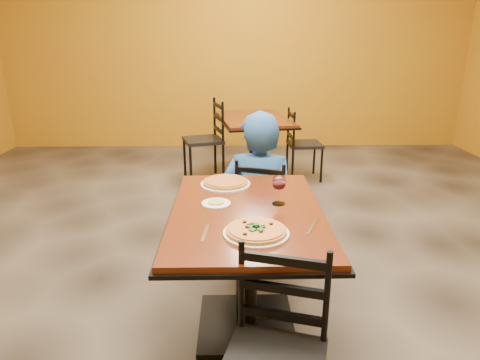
{
  "coord_description": "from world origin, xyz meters",
  "views": [
    {
      "loc": [
        -0.08,
        -2.59,
        1.61
      ],
      "look_at": [
        -0.03,
        -0.3,
        0.85
      ],
      "focal_mm": 31.62,
      "sensor_mm": 36.0,
      "label": 1
    }
  ],
  "objects_px": {
    "table_main": "(247,242)",
    "pizza_far": "(225,182)",
    "chair_second_left": "(203,141)",
    "diner": "(258,186)",
    "plate_far": "(225,184)",
    "chair_second_right": "(305,145)",
    "plate_main": "(256,233)",
    "chair_main_far": "(265,209)",
    "table_second": "(254,134)",
    "pizza_main": "(256,230)",
    "side_plate": "(216,204)",
    "wine_glass": "(279,189)"
  },
  "relations": [
    {
      "from": "table_main",
      "to": "pizza_far",
      "type": "distance_m",
      "value": 0.47
    },
    {
      "from": "table_main",
      "to": "chair_second_left",
      "type": "bearing_deg",
      "value": 98.48
    },
    {
      "from": "diner",
      "to": "pizza_far",
      "type": "distance_m",
      "value": 0.58
    },
    {
      "from": "plate_far",
      "to": "chair_second_right",
      "type": "bearing_deg",
      "value": 69.22
    },
    {
      "from": "chair_second_left",
      "to": "plate_main",
      "type": "relative_size",
      "value": 3.07
    },
    {
      "from": "table_main",
      "to": "pizza_far",
      "type": "xyz_separation_m",
      "value": [
        -0.12,
        0.41,
        0.21
      ]
    },
    {
      "from": "table_main",
      "to": "plate_far",
      "type": "xyz_separation_m",
      "value": [
        -0.12,
        0.41,
        0.2
      ]
    },
    {
      "from": "table_main",
      "to": "chair_second_right",
      "type": "distance_m",
      "value": 2.92
    },
    {
      "from": "plate_main",
      "to": "table_main",
      "type": "bearing_deg",
      "value": 96.03
    },
    {
      "from": "chair_main_far",
      "to": "chair_second_right",
      "type": "distance_m",
      "value": 2.09
    },
    {
      "from": "table_second",
      "to": "chair_second_right",
      "type": "distance_m",
      "value": 0.62
    },
    {
      "from": "chair_second_left",
      "to": "pizza_main",
      "type": "height_order",
      "value": "chair_second_left"
    },
    {
      "from": "table_main",
      "to": "pizza_main",
      "type": "xyz_separation_m",
      "value": [
        0.03,
        -0.3,
        0.21
      ]
    },
    {
      "from": "pizza_far",
      "to": "side_plate",
      "type": "relative_size",
      "value": 1.75
    },
    {
      "from": "table_second",
      "to": "diner",
      "type": "distance_m",
      "value": 1.92
    },
    {
      "from": "wine_glass",
      "to": "chair_second_left",
      "type": "bearing_deg",
      "value": 102.28
    },
    {
      "from": "chair_second_right",
      "to": "diner",
      "type": "height_order",
      "value": "diner"
    },
    {
      "from": "plate_far",
      "to": "table_main",
      "type": "bearing_deg",
      "value": -73.52
    },
    {
      "from": "plate_far",
      "to": "side_plate",
      "type": "relative_size",
      "value": 1.94
    },
    {
      "from": "chair_second_left",
      "to": "diner",
      "type": "distance_m",
      "value": 2.0
    },
    {
      "from": "chair_second_left",
      "to": "wine_glass",
      "type": "height_order",
      "value": "chair_second_left"
    },
    {
      "from": "diner",
      "to": "wine_glass",
      "type": "bearing_deg",
      "value": 102.73
    },
    {
      "from": "chair_second_right",
      "to": "pizza_main",
      "type": "height_order",
      "value": "chair_second_right"
    },
    {
      "from": "chair_second_right",
      "to": "diner",
      "type": "distance_m",
      "value": 2.04
    },
    {
      "from": "diner",
      "to": "side_plate",
      "type": "relative_size",
      "value": 7.12
    },
    {
      "from": "plate_main",
      "to": "table_second",
      "type": "bearing_deg",
      "value": 87.15
    },
    {
      "from": "pizza_main",
      "to": "plate_far",
      "type": "relative_size",
      "value": 0.92
    },
    {
      "from": "plate_main",
      "to": "wine_glass",
      "type": "distance_m",
      "value": 0.41
    },
    {
      "from": "table_second",
      "to": "chair_second_left",
      "type": "distance_m",
      "value": 0.61
    },
    {
      "from": "chair_main_far",
      "to": "plate_main",
      "type": "xyz_separation_m",
      "value": [
        -0.14,
        -1.12,
        0.34
      ]
    },
    {
      "from": "table_main",
      "to": "side_plate",
      "type": "distance_m",
      "value": 0.27
    },
    {
      "from": "chair_second_right",
      "to": "plate_far",
      "type": "xyz_separation_m",
      "value": [
        -0.91,
        -2.41,
        0.33
      ]
    },
    {
      "from": "chair_second_right",
      "to": "side_plate",
      "type": "xyz_separation_m",
      "value": [
        -0.96,
        -2.73,
        0.33
      ]
    },
    {
      "from": "plate_main",
      "to": "pizza_far",
      "type": "relative_size",
      "value": 1.11
    },
    {
      "from": "chair_second_left",
      "to": "chair_second_right",
      "type": "bearing_deg",
      "value": 73.79
    },
    {
      "from": "plate_main",
      "to": "side_plate",
      "type": "xyz_separation_m",
      "value": [
        -0.2,
        0.38,
        0.0
      ]
    },
    {
      "from": "table_second",
      "to": "side_plate",
      "type": "height_order",
      "value": "side_plate"
    },
    {
      "from": "table_second",
      "to": "plate_main",
      "type": "relative_size",
      "value": 4.06
    },
    {
      "from": "plate_far",
      "to": "side_plate",
      "type": "height_order",
      "value": "same"
    },
    {
      "from": "chair_second_left",
      "to": "pizza_far",
      "type": "relative_size",
      "value": 3.4
    },
    {
      "from": "table_main",
      "to": "diner",
      "type": "xyz_separation_m",
      "value": [
        0.12,
        0.89,
        0.01
      ]
    },
    {
      "from": "plate_main",
      "to": "pizza_far",
      "type": "bearing_deg",
      "value": 102.12
    },
    {
      "from": "table_main",
      "to": "pizza_main",
      "type": "bearing_deg",
      "value": -83.97
    },
    {
      "from": "plate_far",
      "to": "wine_glass",
      "type": "height_order",
      "value": "wine_glass"
    },
    {
      "from": "chair_main_far",
      "to": "side_plate",
      "type": "bearing_deg",
      "value": 85.48
    },
    {
      "from": "pizza_main",
      "to": "plate_far",
      "type": "distance_m",
      "value": 0.72
    },
    {
      "from": "side_plate",
      "to": "wine_glass",
      "type": "height_order",
      "value": "wine_glass"
    },
    {
      "from": "plate_main",
      "to": "plate_far",
      "type": "relative_size",
      "value": 1.0
    },
    {
      "from": "chair_second_left",
      "to": "wine_glass",
      "type": "bearing_deg",
      "value": -3.93
    },
    {
      "from": "plate_far",
      "to": "wine_glass",
      "type": "xyz_separation_m",
      "value": [
        0.3,
        -0.33,
        0.08
      ]
    }
  ]
}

